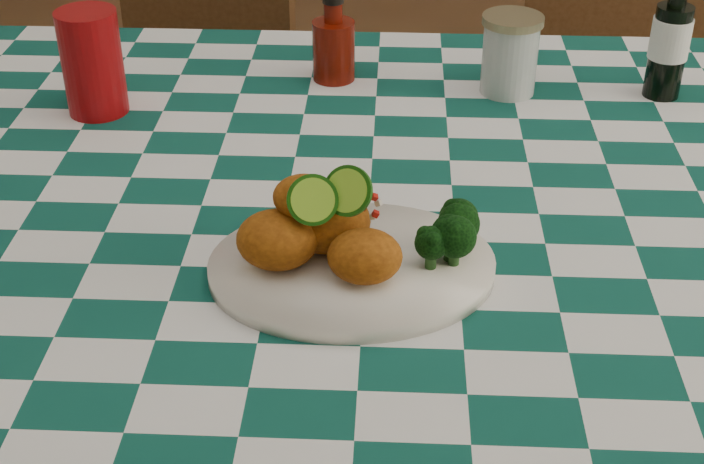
# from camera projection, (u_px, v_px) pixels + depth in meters

# --- Properties ---
(dining_table) EXTENTS (1.66, 1.06, 0.79)m
(dining_table) POSITION_uv_depth(u_px,v_px,m) (368.00, 412.00, 1.45)
(dining_table) COLOR #0D4A3E
(dining_table) RESTS_ON ground
(plate) EXTENTS (0.34, 0.28, 0.02)m
(plate) POSITION_uv_depth(u_px,v_px,m) (352.00, 267.00, 1.07)
(plate) COLOR white
(plate) RESTS_ON dining_table
(fried_chicken_pile) EXTENTS (0.17, 0.12, 0.11)m
(fried_chicken_pile) POSITION_uv_depth(u_px,v_px,m) (335.00, 219.00, 1.04)
(fried_chicken_pile) COLOR #AB5710
(fried_chicken_pile) RESTS_ON plate
(broccoli_side) EXTENTS (0.08, 0.08, 0.06)m
(broccoli_side) POSITION_uv_depth(u_px,v_px,m) (438.00, 233.00, 1.05)
(broccoli_side) COLOR black
(broccoli_side) RESTS_ON plate
(red_tumbler) EXTENTS (0.11, 0.11, 0.15)m
(red_tumbler) POSITION_uv_depth(u_px,v_px,m) (92.00, 63.00, 1.38)
(red_tumbler) COLOR maroon
(red_tumbler) RESTS_ON dining_table
(ketchup_bottle) EXTENTS (0.08, 0.08, 0.14)m
(ketchup_bottle) POSITION_uv_depth(u_px,v_px,m) (334.00, 37.00, 1.48)
(ketchup_bottle) COLOR #5B0E04
(ketchup_bottle) RESTS_ON dining_table
(mason_jar) EXTENTS (0.10, 0.10, 0.12)m
(mason_jar) POSITION_uv_depth(u_px,v_px,m) (510.00, 54.00, 1.44)
(mason_jar) COLOR #B2BCBA
(mason_jar) RESTS_ON dining_table
(beer_bottle) EXTENTS (0.07, 0.07, 0.21)m
(beer_bottle) POSITION_uv_depth(u_px,v_px,m) (672.00, 29.00, 1.41)
(beer_bottle) COLOR black
(beer_bottle) RESTS_ON dining_table
(wooden_chair_left) EXTENTS (0.45, 0.46, 0.82)m
(wooden_chair_left) POSITION_uv_depth(u_px,v_px,m) (186.00, 171.00, 2.04)
(wooden_chair_left) COLOR #472814
(wooden_chair_left) RESTS_ON ground
(wooden_chair_right) EXTENTS (0.44, 0.46, 0.86)m
(wooden_chair_right) POSITION_uv_depth(u_px,v_px,m) (606.00, 163.00, 2.03)
(wooden_chair_right) COLOR #472814
(wooden_chair_right) RESTS_ON ground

